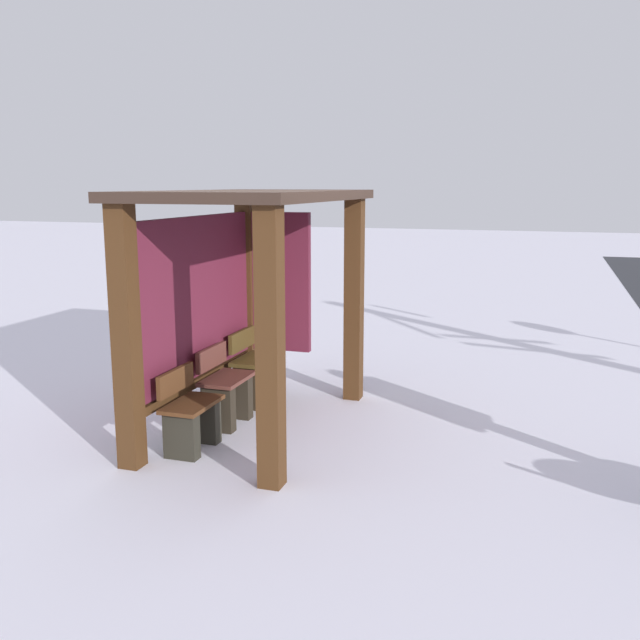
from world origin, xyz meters
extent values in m
plane|color=silver|center=(0.00, 0.00, 0.00)|extent=(60.00, 60.00, 0.00)
cube|color=#412712|center=(-1.17, -0.61, 1.06)|extent=(0.17, 0.17, 2.12)
cube|color=#412712|center=(1.17, -0.61, 1.06)|extent=(0.17, 0.17, 2.12)
cube|color=#412712|center=(-1.17, 0.61, 1.06)|extent=(0.17, 0.17, 2.12)
cube|color=#412712|center=(1.17, 0.61, 1.06)|extent=(0.17, 0.17, 2.12)
cube|color=#33241C|center=(0.00, 0.00, 2.16)|extent=(2.65, 1.53, 0.09)
cube|color=maroon|center=(0.00, 0.61, 1.22)|extent=(2.16, 0.08, 1.49)
cube|color=#412712|center=(0.00, 0.59, 0.41)|extent=(2.16, 0.06, 0.08)
cube|color=maroon|center=(1.17, 0.21, 1.22)|extent=(0.08, 0.67, 1.49)
cube|color=#4C2B16|center=(-0.70, 0.31, 0.41)|extent=(0.60, 0.34, 0.03)
cube|color=#4C2B16|center=(-0.70, 0.46, 0.61)|extent=(0.57, 0.04, 0.20)
cube|color=#28251D|center=(-0.50, 0.31, 0.20)|extent=(0.12, 0.29, 0.39)
cube|color=#28251D|center=(-0.89, 0.31, 0.20)|extent=(0.12, 0.29, 0.39)
cube|color=#582C25|center=(0.00, 0.31, 0.45)|extent=(0.60, 0.35, 0.04)
cube|color=#582C25|center=(0.00, 0.47, 0.65)|extent=(0.57, 0.04, 0.20)
cube|color=black|center=(0.20, 0.31, 0.22)|extent=(0.12, 0.30, 0.43)
cube|color=black|center=(-0.20, 0.31, 0.22)|extent=(0.12, 0.30, 0.43)
cube|color=#483717|center=(0.70, 0.31, 0.47)|extent=(0.60, 0.35, 0.04)
cube|color=#483717|center=(0.70, 0.46, 0.67)|extent=(0.57, 0.04, 0.20)
cube|color=black|center=(0.89, 0.31, 0.22)|extent=(0.12, 0.30, 0.45)
cube|color=black|center=(0.50, 0.31, 0.22)|extent=(0.12, 0.30, 0.45)
camera|label=1|loc=(-5.82, -2.50, 2.26)|focal=39.39mm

